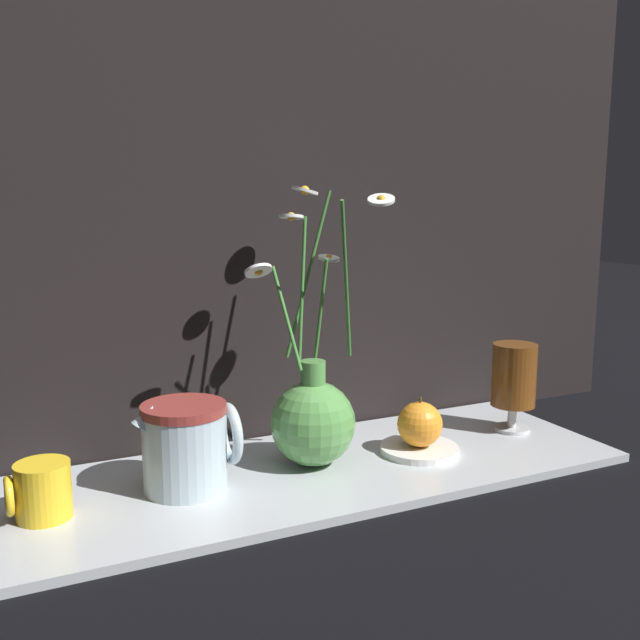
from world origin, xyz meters
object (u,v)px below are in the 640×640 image
(orange_fruit, at_px, (420,424))
(ceramic_pitcher, at_px, (187,442))
(yellow_mug, at_px, (41,491))
(tea_glass, at_px, (514,377))
(vase_with_flowers, at_px, (313,417))

(orange_fruit, bearing_deg, ceramic_pitcher, 176.93)
(yellow_mug, relative_size, tea_glass, 0.52)
(vase_with_flowers, bearing_deg, yellow_mug, -177.06)
(yellow_mug, bearing_deg, orange_fruit, -0.85)
(ceramic_pitcher, bearing_deg, tea_glass, 0.18)
(tea_glass, xyz_separation_m, orange_fruit, (-0.19, -0.02, -0.05))
(ceramic_pitcher, xyz_separation_m, orange_fruit, (0.35, -0.02, -0.02))
(ceramic_pitcher, bearing_deg, vase_with_flowers, 2.46)
(yellow_mug, bearing_deg, ceramic_pitcher, 3.42)
(ceramic_pitcher, height_order, tea_glass, tea_glass)
(tea_glass, bearing_deg, yellow_mug, -179.01)
(vase_with_flowers, relative_size, yellow_mug, 5.26)
(yellow_mug, height_order, ceramic_pitcher, ceramic_pitcher)
(tea_glass, height_order, orange_fruit, tea_glass)
(vase_with_flowers, relative_size, ceramic_pitcher, 2.92)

